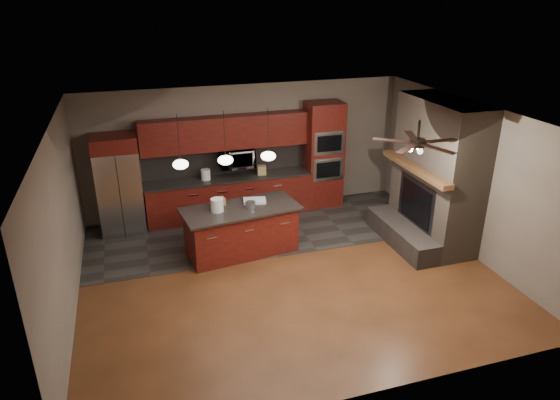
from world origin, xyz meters
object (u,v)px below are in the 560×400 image
object	(u,v)px
kitchen_island	(241,230)
oven_tower	(323,155)
paint_can	(251,205)
cardboard_box	(219,202)
counter_box	(262,170)
microwave	(237,158)
refrigerator	(119,185)
counter_bucket	(206,175)
white_bucket	(217,205)
paint_tray	(255,201)

from	to	relation	value
kitchen_island	oven_tower	bearing A→B (deg)	28.94
paint_can	kitchen_island	bearing A→B (deg)	164.37
cardboard_box	counter_box	distance (m)	1.86
kitchen_island	paint_can	distance (m)	0.55
microwave	cardboard_box	world-z (taller)	microwave
microwave	counter_box	distance (m)	0.61
microwave	refrigerator	world-z (taller)	refrigerator
microwave	oven_tower	bearing A→B (deg)	-1.66
paint_can	counter_box	world-z (taller)	counter_box
kitchen_island	paint_can	size ratio (longest dim) A/B	12.55
counter_bucket	white_bucket	bearing A→B (deg)	-92.59
refrigerator	paint_tray	size ratio (longest dim) A/B	4.85
cardboard_box	oven_tower	bearing A→B (deg)	19.67
oven_tower	counter_bucket	size ratio (longest dim) A/B	10.72
oven_tower	counter_bucket	xyz separation A→B (m)	(-2.66, 0.01, -0.18)
microwave	kitchen_island	distance (m)	1.98
oven_tower	cardboard_box	size ratio (longest dim) A/B	11.11
refrigerator	counter_bucket	bearing A→B (deg)	2.66
paint_tray	refrigerator	bearing A→B (deg)	160.83
refrigerator	counter_bucket	distance (m)	1.75
microwave	white_bucket	size ratio (longest dim) A/B	3.00
microwave	refrigerator	size ratio (longest dim) A/B	0.36
refrigerator	paint_tray	bearing A→B (deg)	-30.52
oven_tower	cardboard_box	world-z (taller)	oven_tower
oven_tower	kitchen_island	distance (m)	2.96
oven_tower	kitchen_island	world-z (taller)	oven_tower
paint_can	counter_bucket	world-z (taller)	counter_bucket
oven_tower	paint_tray	bearing A→B (deg)	-142.89
refrigerator	counter_box	size ratio (longest dim) A/B	9.95
kitchen_island	paint_tray	xyz separation A→B (m)	(0.32, 0.20, 0.48)
kitchen_island	paint_tray	world-z (taller)	paint_tray
microwave	cardboard_box	size ratio (longest dim) A/B	3.41
microwave	counter_bucket	distance (m)	0.75
paint_can	counter_box	distance (m)	1.84
white_bucket	counter_box	world-z (taller)	white_bucket
microwave	paint_can	distance (m)	1.85
kitchen_island	white_bucket	world-z (taller)	white_bucket
microwave	kitchen_island	bearing A→B (deg)	-100.65
oven_tower	counter_box	xyz separation A→B (m)	(-1.45, -0.04, -0.19)
cardboard_box	counter_bucket	bearing A→B (deg)	81.18
oven_tower	paint_can	distance (m)	2.77
kitchen_island	paint_can	bearing A→B (deg)	-23.19
cardboard_box	refrigerator	bearing A→B (deg)	132.73
paint_tray	cardboard_box	xyz separation A→B (m)	(-0.67, 0.05, 0.05)
oven_tower	counter_box	size ratio (longest dim) A/B	11.69
white_bucket	paint_tray	xyz separation A→B (m)	(0.75, 0.22, -0.10)
oven_tower	refrigerator	size ratio (longest dim) A/B	1.18
counter_bucket	microwave	bearing A→B (deg)	4.16
paint_tray	counter_bucket	distance (m)	1.66
refrigerator	counter_bucket	size ratio (longest dim) A/B	9.12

